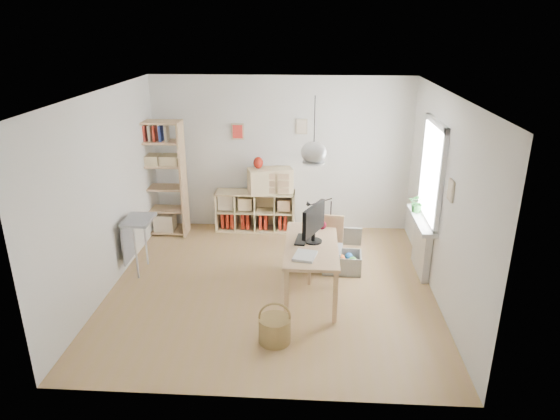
# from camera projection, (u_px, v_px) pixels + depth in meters

# --- Properties ---
(ground) EXTENTS (4.50, 4.50, 0.00)m
(ground) POSITION_uv_depth(u_px,v_px,m) (272.00, 286.00, 7.09)
(ground) COLOR #A78053
(ground) RESTS_ON ground
(room_shell) EXTENTS (4.50, 4.50, 4.50)m
(room_shell) POSITION_uv_depth(u_px,v_px,m) (314.00, 152.00, 6.21)
(room_shell) COLOR white
(room_shell) RESTS_ON ground
(window_unit) EXTENTS (0.07, 1.16, 1.46)m
(window_unit) POSITION_uv_depth(u_px,v_px,m) (433.00, 172.00, 6.98)
(window_unit) COLOR white
(window_unit) RESTS_ON ground
(radiator) EXTENTS (0.10, 0.80, 0.80)m
(radiator) POSITION_uv_depth(u_px,v_px,m) (422.00, 247.00, 7.39)
(radiator) COLOR silver
(radiator) RESTS_ON ground
(windowsill) EXTENTS (0.22, 1.20, 0.06)m
(windowsill) POSITION_uv_depth(u_px,v_px,m) (421.00, 220.00, 7.24)
(windowsill) COLOR silver
(windowsill) RESTS_ON radiator
(desk) EXTENTS (0.70, 1.50, 0.75)m
(desk) POSITION_uv_depth(u_px,v_px,m) (311.00, 250.00, 6.69)
(desk) COLOR tan
(desk) RESTS_ON ground
(cube_shelf) EXTENTS (1.40, 0.38, 0.72)m
(cube_shelf) POSITION_uv_depth(u_px,v_px,m) (254.00, 213.00, 8.96)
(cube_shelf) COLOR beige
(cube_shelf) RESTS_ON ground
(tall_bookshelf) EXTENTS (0.80, 0.38, 2.00)m
(tall_bookshelf) POSITION_uv_depth(u_px,v_px,m) (161.00, 174.00, 8.50)
(tall_bookshelf) COLOR tan
(tall_bookshelf) RESTS_ON ground
(side_table) EXTENTS (0.40, 0.55, 0.85)m
(side_table) POSITION_uv_depth(u_px,v_px,m) (135.00, 230.00, 7.30)
(side_table) COLOR #939396
(side_table) RESTS_ON ground
(chair) EXTENTS (0.52, 0.52, 0.93)m
(chair) POSITION_uv_depth(u_px,v_px,m) (326.00, 244.00, 7.16)
(chair) COLOR #939396
(chair) RESTS_ON ground
(wicker_basket) EXTENTS (0.38, 0.37, 0.52)m
(wicker_basket) POSITION_uv_depth(u_px,v_px,m) (275.00, 329.00, 5.82)
(wicker_basket) COLOR olive
(wicker_basket) RESTS_ON ground
(storage_chest) EXTENTS (0.61, 0.68, 0.60)m
(storage_chest) POSITION_uv_depth(u_px,v_px,m) (343.00, 257.00, 7.52)
(storage_chest) COLOR #B4B4AF
(storage_chest) RESTS_ON ground
(monitor) EXTENTS (0.30, 0.57, 0.52)m
(monitor) POSITION_uv_depth(u_px,v_px,m) (314.00, 222.00, 6.61)
(monitor) COLOR black
(monitor) RESTS_ON desk
(keyboard) EXTENTS (0.19, 0.39, 0.02)m
(keyboard) POSITION_uv_depth(u_px,v_px,m) (301.00, 240.00, 6.76)
(keyboard) COLOR black
(keyboard) RESTS_ON desk
(task_lamp) EXTENTS (0.39, 0.14, 0.41)m
(task_lamp) POSITION_uv_depth(u_px,v_px,m) (318.00, 209.00, 7.08)
(task_lamp) COLOR black
(task_lamp) RESTS_ON desk
(yarn_ball) EXTENTS (0.13, 0.13, 0.13)m
(yarn_ball) POSITION_uv_depth(u_px,v_px,m) (322.00, 225.00, 7.09)
(yarn_ball) COLOR #4D0A15
(yarn_ball) RESTS_ON desk
(paper_tray) EXTENTS (0.32, 0.37, 0.03)m
(paper_tray) POSITION_uv_depth(u_px,v_px,m) (305.00, 256.00, 6.27)
(paper_tray) COLOR silver
(paper_tray) RESTS_ON desk
(drawer_chest) EXTENTS (0.82, 0.56, 0.43)m
(drawer_chest) POSITION_uv_depth(u_px,v_px,m) (270.00, 181.00, 8.68)
(drawer_chest) COLOR beige
(drawer_chest) RESTS_ON cube_shelf
(red_vase) EXTENTS (0.17, 0.17, 0.20)m
(red_vase) POSITION_uv_depth(u_px,v_px,m) (258.00, 163.00, 8.58)
(red_vase) COLOR maroon
(red_vase) RESTS_ON drawer_chest
(potted_plant) EXTENTS (0.31, 0.28, 0.29)m
(potted_plant) POSITION_uv_depth(u_px,v_px,m) (418.00, 203.00, 7.41)
(potted_plant) COLOR #225B23
(potted_plant) RESTS_ON windowsill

